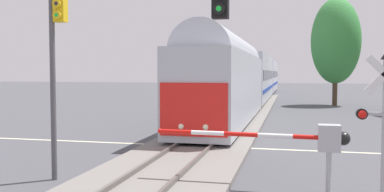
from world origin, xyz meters
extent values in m
plane|color=#47474C|center=(0.00, 0.00, 0.00)|extent=(220.00, 220.00, 0.00)
cube|color=beige|center=(0.00, 0.00, 0.00)|extent=(44.00, 0.20, 0.01)
cube|color=slate|center=(0.00, 0.00, 0.09)|extent=(4.40, 80.00, 0.18)
cube|color=#56514C|center=(-0.72, 0.00, 0.25)|extent=(0.10, 80.00, 0.14)
cube|color=#56514C|center=(0.72, 0.00, 0.25)|extent=(0.10, 80.00, 0.14)
cube|color=#B2B7C1|center=(0.00, 7.74, 2.27)|extent=(3.00, 17.94, 3.90)
cube|color=red|center=(0.00, -1.26, 1.69)|extent=(2.76, 0.08, 2.15)
cylinder|color=#B2B7C1|center=(0.00, 7.74, 4.10)|extent=(2.76, 16.15, 2.76)
sphere|color=#F4F2CC|center=(-0.50, -1.27, 1.00)|extent=(0.24, 0.24, 0.24)
sphere|color=#F4F2CC|center=(0.50, -1.27, 1.00)|extent=(0.24, 0.24, 0.24)
cube|color=#B7BCC6|center=(0.00, 28.03, 2.62)|extent=(3.00, 20.85, 4.60)
cube|color=black|center=(1.51, 28.03, 2.92)|extent=(0.04, 18.77, 0.90)
cube|color=#193899|center=(1.52, 28.03, 1.47)|extent=(0.04, 19.19, 0.36)
cube|color=#B7BCC6|center=(0.00, 49.79, 2.62)|extent=(3.00, 20.85, 4.60)
cube|color=black|center=(1.51, 49.79, 2.92)|extent=(0.04, 18.77, 0.90)
cube|color=#193899|center=(1.52, 49.79, 1.47)|extent=(0.04, 19.19, 0.36)
cylinder|color=#B7B7BC|center=(4.75, -6.07, 0.55)|extent=(0.14, 0.14, 1.10)
cube|color=#B7B7BC|center=(4.75, -6.07, 1.45)|extent=(0.56, 0.40, 0.70)
sphere|color=black|center=(5.10, -6.07, 1.45)|extent=(0.36, 0.36, 0.36)
cylinder|color=red|center=(4.29, -6.07, 1.45)|extent=(0.93, 0.12, 0.13)
cylinder|color=white|center=(3.36, -6.07, 1.46)|extent=(0.93, 0.12, 0.13)
cylinder|color=red|center=(2.44, -6.07, 1.47)|extent=(0.93, 0.12, 0.13)
cylinder|color=white|center=(1.51, -6.07, 1.48)|extent=(0.93, 0.12, 0.13)
cylinder|color=red|center=(0.59, -6.07, 1.49)|extent=(0.93, 0.12, 0.13)
sphere|color=red|center=(0.12, -6.07, 1.49)|extent=(0.14, 0.14, 0.14)
cylinder|color=black|center=(5.45, -6.61, 2.15)|extent=(0.26, 0.18, 0.26)
sphere|color=red|center=(5.45, -6.71, 2.15)|extent=(0.20, 0.20, 0.20)
cylinder|color=#4C4C51|center=(-3.01, -6.49, 2.96)|extent=(0.16, 0.16, 5.91)
cube|color=gold|center=(-2.73, -6.49, 5.11)|extent=(0.34, 0.26, 1.00)
sphere|color=#262626|center=(-2.73, -6.64, 5.11)|extent=(0.20, 0.20, 0.20)
cylinder|color=gold|center=(-2.73, -6.67, 5.11)|extent=(0.24, 0.10, 0.24)
sphere|color=green|center=(-2.73, -6.64, 4.79)|extent=(0.20, 0.20, 0.20)
cylinder|color=gold|center=(-2.73, -6.67, 4.79)|extent=(0.24, 0.10, 0.24)
sphere|color=green|center=(2.30, -8.88, 4.47)|extent=(0.20, 0.20, 0.20)
cylinder|color=black|center=(2.30, -8.91, 4.47)|extent=(0.24, 0.10, 0.24)
cylinder|color=#4C3828|center=(7.93, 24.94, 1.56)|extent=(0.47, 0.47, 3.12)
ellipsoid|color=#38843D|center=(7.93, 24.94, 6.18)|extent=(4.62, 4.62, 8.14)
camera|label=1|loc=(3.74, -17.55, 3.16)|focal=39.50mm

